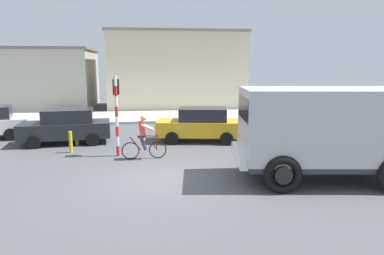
% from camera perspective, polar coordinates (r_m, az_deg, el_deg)
% --- Properties ---
extents(ground_plane, '(120.00, 120.00, 0.00)m').
position_cam_1_polar(ground_plane, '(11.71, -4.85, -8.08)').
color(ground_plane, '#4C4C51').
extents(sidewalk_far, '(80.00, 5.00, 0.16)m').
position_cam_1_polar(sidewalk_far, '(24.67, -6.31, 1.73)').
color(sidewalk_far, '#ADADA8').
rests_on(sidewalk_far, ground).
extents(truck_foreground, '(5.70, 3.35, 2.90)m').
position_cam_1_polar(truck_foreground, '(11.96, 20.37, -0.06)').
color(truck_foreground, '#B2B7BC').
rests_on(truck_foreground, ground).
extents(cyclist, '(1.73, 0.50, 1.72)m').
position_cam_1_polar(cyclist, '(13.93, -7.71, -1.52)').
color(cyclist, black).
rests_on(cyclist, ground).
extents(traffic_light_pole, '(0.24, 0.43, 3.20)m').
position_cam_1_polar(traffic_light_pole, '(14.45, -11.93, 3.61)').
color(traffic_light_pole, red).
rests_on(traffic_light_pole, ground).
extents(car_red_near, '(4.23, 2.37, 1.60)m').
position_cam_1_polar(car_red_near, '(17.01, 1.35, 0.52)').
color(car_red_near, gold).
rests_on(car_red_near, ground).
extents(car_far_side, '(4.15, 2.18, 1.60)m').
position_cam_1_polar(car_far_side, '(17.53, -19.37, 0.23)').
color(car_far_side, '#1E2328').
rests_on(car_far_side, ground).
extents(bollard_near, '(0.14, 0.14, 0.90)m').
position_cam_1_polar(bollard_near, '(15.70, -18.73, -2.19)').
color(bollard_near, gold).
rests_on(bollard_near, ground).
extents(bollard_far, '(0.14, 0.14, 0.90)m').
position_cam_1_polar(bollard_far, '(17.05, -17.84, -1.20)').
color(bollard_far, gold).
rests_on(bollard_far, ground).
extents(building_corner_left, '(11.48, 7.69, 4.93)m').
position_cam_1_polar(building_corner_left, '(33.38, -25.15, 7.13)').
color(building_corner_left, '#B2AD9E').
rests_on(building_corner_left, ground).
extents(building_mid_block, '(11.06, 6.87, 6.24)m').
position_cam_1_polar(building_mid_block, '(30.68, -2.68, 9.12)').
color(building_mid_block, beige).
rests_on(building_mid_block, ground).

